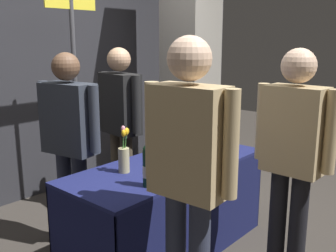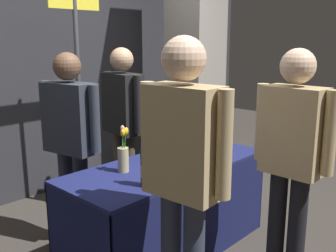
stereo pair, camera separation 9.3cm
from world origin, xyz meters
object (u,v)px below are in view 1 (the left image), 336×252
at_px(concrete_pillar, 191,50).
at_px(vendor_presenter, 120,116).
at_px(flower_vase, 124,156).
at_px(taster_foreground_right, 293,149).
at_px(featured_wine_bottle, 221,141).
at_px(booth_signpost, 75,77).
at_px(display_bottle_0, 172,138).
at_px(tasting_table, 168,190).
at_px(wine_glass_near_vendor, 178,154).

relative_size(concrete_pillar, vendor_presenter, 1.93).
relative_size(concrete_pillar, flower_vase, 8.98).
relative_size(flower_vase, taster_foreground_right, 0.21).
xyz_separation_m(concrete_pillar, featured_wine_bottle, (-1.03, -1.14, -0.69)).
xyz_separation_m(concrete_pillar, booth_signpost, (-1.47, 0.23, -0.22)).
bearing_deg(taster_foreground_right, display_bottle_0, -0.53).
relative_size(tasting_table, booth_signpost, 0.79).
distance_m(featured_wine_bottle, wine_glass_near_vendor, 0.47).
distance_m(wine_glass_near_vendor, vendor_presenter, 0.99).
bearing_deg(vendor_presenter, concrete_pillar, 103.50).
distance_m(display_bottle_0, booth_signpost, 1.13).
bearing_deg(display_bottle_0, concrete_pillar, 31.90).
xyz_separation_m(tasting_table, booth_signpost, (0.01, 1.18, 0.83)).
relative_size(flower_vase, booth_signpost, 0.16).
bearing_deg(taster_foreground_right, flower_vase, 31.83).
xyz_separation_m(tasting_table, taster_foreground_right, (0.23, -0.90, 0.46)).
xyz_separation_m(concrete_pillar, taster_foreground_right, (-1.25, -1.84, -0.59)).
bearing_deg(tasting_table, wine_glass_near_vendor, -96.04).
bearing_deg(wine_glass_near_vendor, flower_vase, 147.21).
height_order(concrete_pillar, featured_wine_bottle, concrete_pillar).
height_order(featured_wine_bottle, booth_signpost, booth_signpost).
relative_size(concrete_pillar, booth_signpost, 1.44).
relative_size(wine_glass_near_vendor, flower_vase, 0.40).
bearing_deg(concrete_pillar, vendor_presenter, -174.60).
distance_m(concrete_pillar, taster_foreground_right, 2.30).
xyz_separation_m(vendor_presenter, taster_foreground_right, (-0.03, -1.73, 0.01)).
bearing_deg(taster_foreground_right, vendor_presenter, 0.52).
bearing_deg(tasting_table, featured_wine_bottle, -23.04).
xyz_separation_m(tasting_table, display_bottle_0, (0.27, 0.19, 0.35)).
xyz_separation_m(tasting_table, flower_vase, (-0.36, 0.11, 0.35)).
height_order(vendor_presenter, booth_signpost, booth_signpost).
relative_size(featured_wine_bottle, display_bottle_0, 1.01).
bearing_deg(booth_signpost, wine_glass_near_vendor, -90.98).
bearing_deg(wine_glass_near_vendor, vendor_presenter, 74.02).
bearing_deg(tasting_table, vendor_presenter, 72.70).
bearing_deg(featured_wine_bottle, tasting_table, 156.96).
bearing_deg(flower_vase, concrete_pillar, 24.41).
height_order(wine_glass_near_vendor, vendor_presenter, vendor_presenter).
distance_m(tasting_table, featured_wine_bottle, 0.60).
xyz_separation_m(wine_glass_near_vendor, vendor_presenter, (0.27, 0.94, 0.13)).
height_order(featured_wine_bottle, wine_glass_near_vendor, featured_wine_bottle).
height_order(featured_wine_bottle, flower_vase, flower_vase).
distance_m(featured_wine_bottle, booth_signpost, 1.52).
bearing_deg(concrete_pillar, wine_glass_near_vendor, -144.68).
bearing_deg(vendor_presenter, wine_glass_near_vendor, -7.88).
bearing_deg(flower_vase, featured_wine_bottle, -20.36).
relative_size(display_bottle_0, wine_glass_near_vendor, 2.16).
height_order(flower_vase, taster_foreground_right, taster_foreground_right).
distance_m(concrete_pillar, tasting_table, 2.05).
bearing_deg(booth_signpost, taster_foreground_right, -83.93).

